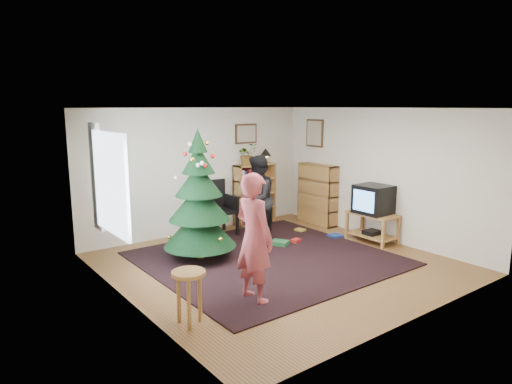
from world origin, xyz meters
TOP-DOWN VIEW (x-y plane):
  - floor at (0.00, 0.00)m, footprint 5.00×5.00m
  - ceiling at (0.00, 0.00)m, footprint 5.00×5.00m
  - wall_back at (0.00, 2.50)m, footprint 5.00×0.02m
  - wall_front at (0.00, -2.50)m, footprint 5.00×0.02m
  - wall_left at (-2.50, 0.00)m, footprint 0.02×5.00m
  - wall_right at (2.50, 0.00)m, footprint 0.02×5.00m
  - rug at (0.00, 0.30)m, footprint 3.80×3.60m
  - window_pane at (-2.47, 0.60)m, footprint 0.04×1.20m
  - curtain at (-2.43, 1.30)m, footprint 0.06×0.35m
  - picture_back at (1.15, 2.48)m, footprint 0.55×0.03m
  - picture_right at (2.48, 1.75)m, footprint 0.03×0.50m
  - christmas_tree at (-0.89, 0.97)m, footprint 1.21×1.21m
  - bookshelf_back at (1.28, 2.34)m, footprint 0.95×0.30m
  - bookshelf_right at (2.34, 1.48)m, footprint 0.30×0.95m
  - tv_stand at (2.22, -0.11)m, footprint 0.51×0.91m
  - crt_tv at (2.22, -0.11)m, footprint 0.57×0.61m
  - armchair at (0.14, 2.13)m, footprint 0.62×0.62m
  - stool at (-2.18, -0.99)m, footprint 0.40×0.40m
  - person_standing at (-1.17, -0.90)m, footprint 0.46×0.66m
  - person_by_chair at (0.48, 1.19)m, footprint 1.01×0.96m
  - potted_plant at (1.08, 2.34)m, footprint 0.43×0.38m
  - table_lamp at (1.58, 2.34)m, footprint 0.25×0.25m
  - floor_clutter at (1.13, 0.79)m, footprint 1.47×0.93m

SIDE VIEW (x-z plane):
  - floor at x=0.00m, z-range 0.00..0.00m
  - rug at x=0.00m, z-range 0.00..0.02m
  - floor_clutter at x=1.13m, z-range 0.00..0.08m
  - tv_stand at x=2.22m, z-range 0.05..0.60m
  - stool at x=-2.18m, z-range 0.18..0.84m
  - armchair at x=0.14m, z-range 0.05..1.12m
  - bookshelf_back at x=1.28m, z-range 0.01..1.31m
  - bookshelf_right at x=2.34m, z-range 0.01..1.31m
  - crt_tv at x=2.22m, z-range 0.55..1.08m
  - person_by_chair at x=0.48m, z-range 0.00..1.64m
  - person_standing at x=-1.17m, z-range 0.00..1.71m
  - christmas_tree at x=-0.89m, z-range -0.18..2.00m
  - wall_back at x=0.00m, z-range 0.00..2.50m
  - wall_front at x=0.00m, z-range 0.00..2.50m
  - wall_left at x=-2.50m, z-range 0.00..2.50m
  - wall_right at x=2.50m, z-range 0.00..2.50m
  - window_pane at x=-2.47m, z-range 0.80..2.20m
  - curtain at x=-2.43m, z-range 0.70..2.30m
  - table_lamp at x=1.58m, z-range 1.36..1.68m
  - potted_plant at x=1.08m, z-range 1.30..1.76m
  - picture_back at x=1.15m, z-range 1.74..2.16m
  - picture_right at x=2.48m, z-range 1.65..2.25m
  - ceiling at x=0.00m, z-range 2.50..2.50m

